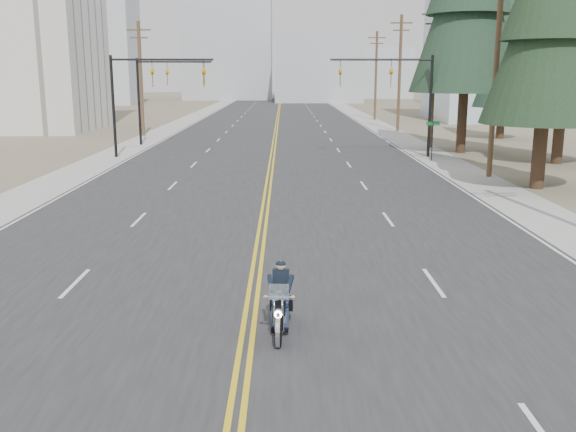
{
  "coord_description": "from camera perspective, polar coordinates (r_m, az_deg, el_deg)",
  "views": [
    {
      "loc": [
        0.82,
        -13.05,
        5.71
      ],
      "look_at": [
        0.94,
        5.51,
        1.6
      ],
      "focal_mm": 40.0,
      "sensor_mm": 36.0,
      "label": 1
    }
  ],
  "objects": [
    {
      "name": "conifer_far",
      "position": [
        61.73,
        18.82,
        14.09
      ],
      "size": [
        5.29,
        5.29,
        14.18
      ],
      "rotation": [
        0.0,
        0.0,
        -0.34
      ],
      "color": "#382619",
      "rests_on": "ground"
    },
    {
      "name": "sidewalk_right",
      "position": [
        83.93,
        7.02,
        8.49
      ],
      "size": [
        3.0,
        200.0,
        0.01
      ],
      "primitive_type": "cube",
      "color": "#A5A5A0",
      "rests_on": "ground"
    },
    {
      "name": "conifer_mid",
      "position": [
        45.42,
        23.77,
        16.34
      ],
      "size": [
        6.25,
        6.25,
        16.67
      ],
      "rotation": [
        0.0,
        0.0,
        -0.26
      ],
      "color": "#382619",
      "rests_on": "ground"
    },
    {
      "name": "utility_pole_e",
      "position": [
        83.87,
        7.82,
        12.38
      ],
      "size": [
        2.2,
        0.3,
        11.0
      ],
      "color": "brown",
      "rests_on": "ground"
    },
    {
      "name": "traffic_mast_right",
      "position": [
        45.79,
        10.09,
        11.32
      ],
      "size": [
        7.1,
        0.26,
        7.0
      ],
      "color": "black",
      "rests_on": "ground"
    },
    {
      "name": "sidewalk_left",
      "position": [
        84.16,
        -8.88,
        8.44
      ],
      "size": [
        3.0,
        200.0,
        0.01
      ],
      "primitive_type": "cube",
      "color": "#A5A5A0",
      "rests_on": "ground"
    },
    {
      "name": "road",
      "position": [
        83.25,
        -0.94,
        8.54
      ],
      "size": [
        20.0,
        200.0,
        0.01
      ],
      "primitive_type": "cube",
      "color": "#303033",
      "rests_on": "ground"
    },
    {
      "name": "utility_pole_b",
      "position": [
        37.9,
        18.01,
        12.3
      ],
      "size": [
        2.2,
        0.3,
        11.5
      ],
      "color": "brown",
      "rests_on": "ground"
    },
    {
      "name": "traffic_mast_far",
      "position": [
        54.02,
        -11.4,
        11.35
      ],
      "size": [
        6.1,
        0.26,
        7.0
      ],
      "color": "black",
      "rests_on": "ground"
    },
    {
      "name": "haze_bldg_c",
      "position": [
        129.18,
        17.79,
        13.36
      ],
      "size": [
        16.0,
        12.0,
        18.0
      ],
      "primitive_type": "cube",
      "color": "#B7BCC6",
      "rests_on": "ground"
    },
    {
      "name": "utility_pole_c",
      "position": [
        52.37,
        12.81,
        12.2
      ],
      "size": [
        2.2,
        0.3,
        11.0
      ],
      "color": "brown",
      "rests_on": "ground"
    },
    {
      "name": "motorcyclist",
      "position": [
        14.42,
        -0.7,
        -7.39
      ],
      "size": [
        0.98,
        2.11,
        1.62
      ],
      "primitive_type": null,
      "rotation": [
        0.0,
        0.0,
        3.09
      ],
      "color": "black",
      "rests_on": "ground"
    },
    {
      "name": "street_sign",
      "position": [
        44.37,
        12.73,
        7.12
      ],
      "size": [
        0.9,
        0.06,
        2.62
      ],
      "color": "black",
      "rests_on": "ground"
    },
    {
      "name": "haze_bldg_a",
      "position": [
        133.08,
        -16.5,
        14.26
      ],
      "size": [
        14.0,
        12.0,
        22.0
      ],
      "primitive_type": "cube",
      "color": "#B7BCC6",
      "rests_on": "ground"
    },
    {
      "name": "utility_pole_d",
      "position": [
        67.08,
        9.9,
        12.53
      ],
      "size": [
        2.2,
        0.3,
        11.5
      ],
      "color": "brown",
      "rests_on": "ground"
    },
    {
      "name": "glass_building",
      "position": [
        88.82,
        20.88,
        14.46
      ],
      "size": [
        24.0,
        16.0,
        20.0
      ],
      "primitive_type": "cube",
      "color": "#9EB5CC",
      "rests_on": "ground"
    },
    {
      "name": "ground_plane",
      "position": [
        14.27,
        -3.71,
        -11.13
      ],
      "size": [
        400.0,
        400.0,
        0.0
      ],
      "primitive_type": "plane",
      "color": "#776D56",
      "rests_on": "ground"
    },
    {
      "name": "haze_bldg_d",
      "position": [
        153.76,
        -5.33,
        15.14
      ],
      "size": [
        20.0,
        15.0,
        26.0
      ],
      "primitive_type": "cube",
      "color": "#ADB2B7",
      "rests_on": "ground"
    },
    {
      "name": "traffic_mast_left",
      "position": [
        46.11,
        -12.88,
        11.21
      ],
      "size": [
        7.1,
        0.26,
        7.0
      ],
      "color": "black",
      "rests_on": "ground"
    },
    {
      "name": "haze_bldg_b",
      "position": [
        138.25,
        2.68,
        13.0
      ],
      "size": [
        18.0,
        14.0,
        14.0
      ],
      "primitive_type": "cube",
      "color": "#ADB2B7",
      "rests_on": "ground"
    },
    {
      "name": "haze_bldg_e",
      "position": [
        164.84,
        8.27,
        12.45
      ],
      "size": [
        14.0,
        14.0,
        12.0
      ],
      "primitive_type": "cube",
      "color": "#B7BCC6",
      "rests_on": "ground"
    },
    {
      "name": "haze_bldg_f",
      "position": [
        151.83,
        -20.43,
        12.58
      ],
      "size": [
        12.0,
        12.0,
        16.0
      ],
      "primitive_type": "cube",
      "color": "#ADB2B7",
      "rests_on": "ground"
    },
    {
      "name": "utility_pole_left",
      "position": [
        62.49,
        -12.96,
        11.95
      ],
      "size": [
        2.2,
        0.3,
        10.5
      ],
      "color": "brown",
      "rests_on": "ground"
    }
  ]
}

